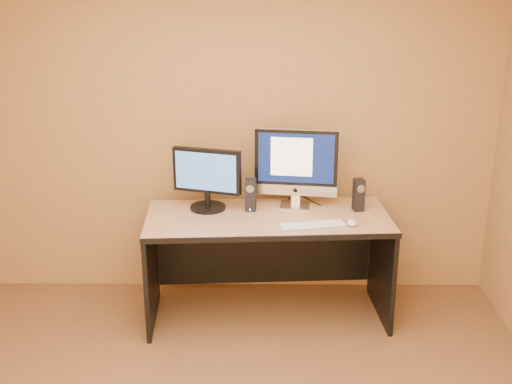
% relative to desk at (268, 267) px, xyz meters
% --- Properties ---
extents(walls, '(4.00, 4.00, 2.60)m').
position_rel_desk_xyz_m(walls, '(-0.24, -1.49, 0.90)').
color(walls, olive).
rests_on(walls, ground).
extents(desk, '(1.78, 0.87, 0.81)m').
position_rel_desk_xyz_m(desk, '(0.00, 0.00, 0.00)').
color(desk, tan).
rests_on(desk, ground).
extents(imac, '(0.65, 0.31, 0.60)m').
position_rel_desk_xyz_m(imac, '(0.20, 0.20, 0.70)').
color(imac, '#BDBCC1').
rests_on(imac, desk).
extents(second_monitor, '(0.57, 0.40, 0.46)m').
position_rel_desk_xyz_m(second_monitor, '(-0.44, 0.15, 0.63)').
color(second_monitor, black).
rests_on(second_monitor, desk).
extents(speaker_left, '(0.08, 0.09, 0.24)m').
position_rel_desk_xyz_m(speaker_left, '(-0.13, 0.12, 0.52)').
color(speaker_left, black).
rests_on(speaker_left, desk).
extents(speaker_right, '(0.09, 0.09, 0.24)m').
position_rel_desk_xyz_m(speaker_right, '(0.66, 0.12, 0.52)').
color(speaker_right, black).
rests_on(speaker_right, desk).
extents(keyboard, '(0.48, 0.21, 0.02)m').
position_rel_desk_xyz_m(keyboard, '(0.31, -0.20, 0.41)').
color(keyboard, silver).
rests_on(keyboard, desk).
extents(mouse, '(0.07, 0.12, 0.04)m').
position_rel_desk_xyz_m(mouse, '(0.58, -0.17, 0.42)').
color(mouse, white).
rests_on(mouse, desk).
extents(cable_a, '(0.13, 0.21, 0.01)m').
position_rel_desk_xyz_m(cable_a, '(0.34, 0.31, 0.41)').
color(cable_a, black).
rests_on(cable_a, desk).
extents(cable_b, '(0.06, 0.19, 0.01)m').
position_rel_desk_xyz_m(cable_b, '(0.16, 0.33, 0.41)').
color(cable_b, black).
rests_on(cable_b, desk).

